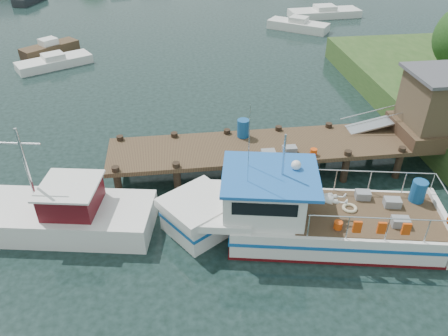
{
  "coord_description": "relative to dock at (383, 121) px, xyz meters",
  "views": [
    {
      "loc": [
        -2.94,
        -16.74,
        11.5
      ],
      "look_at": [
        -1.0,
        -1.5,
        1.3
      ],
      "focal_mm": 35.0,
      "sensor_mm": 36.0,
      "label": 1
    }
  ],
  "objects": [
    {
      "name": "work_boat",
      "position": [
        -14.4,
        -2.96,
        -1.54
      ],
      "size": [
        8.49,
        3.79,
        4.43
      ],
      "rotation": [
        0.0,
        0.0,
        -0.18
      ],
      "color": "silver",
      "rests_on": "ground"
    },
    {
      "name": "moored_c",
      "position": [
        6.09,
        26.3,
        -1.83
      ],
      "size": [
        7.1,
        2.84,
        1.1
      ],
      "rotation": [
        0.0,
        0.0,
        -0.11
      ],
      "color": "silver",
      "rests_on": "ground"
    },
    {
      "name": "moored_b",
      "position": [
        2.27,
        22.14,
        -1.8
      ],
      "size": [
        5.43,
        4.63,
        1.19
      ],
      "rotation": [
        0.0,
        0.0,
        -0.01
      ],
      "color": "silver",
      "rests_on": "ground"
    },
    {
      "name": "lobster_boat",
      "position": [
        -5.08,
        -4.53,
        -1.29
      ],
      "size": [
        10.88,
        4.84,
        5.23
      ],
      "rotation": [
        0.0,
        0.0,
        -0.19
      ],
      "color": "silver",
      "rests_on": "ground"
    },
    {
      "name": "dock",
      "position": [
        0.0,
        0.0,
        0.0
      ],
      "size": [
        16.6,
        3.0,
        4.78
      ],
      "color": "#443120",
      "rests_on": "ground"
    },
    {
      "name": "moored_rowboat",
      "position": [
        -18.7,
        18.11,
        -1.77
      ],
      "size": [
        4.27,
        3.93,
        1.26
      ],
      "rotation": [
        0.0,
        0.0,
        0.18
      ],
      "color": "#443120",
      "rests_on": "ground"
    },
    {
      "name": "ground_plane",
      "position": [
        -6.51,
        -0.01,
        -2.24
      ],
      "size": [
        160.0,
        160.0,
        0.0
      ],
      "primitive_type": "plane",
      "color": "black"
    },
    {
      "name": "moored_a",
      "position": [
        -17.88,
        15.38,
        -1.88
      ],
      "size": [
        5.44,
        4.06,
        0.96
      ],
      "rotation": [
        0.0,
        0.0,
        0.15
      ],
      "color": "silver",
      "rests_on": "ground"
    }
  ]
}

